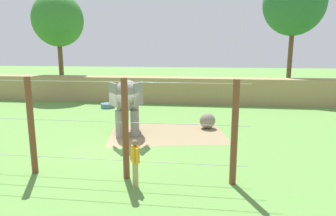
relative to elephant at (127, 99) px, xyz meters
name	(u,v)px	position (x,y,z in m)	size (l,w,h in m)	color
ground_plane	(110,149)	(-0.25, -2.38, -2.02)	(120.00, 120.00, 0.00)	#609342
dirt_patch	(168,134)	(2.13, 0.49, -2.01)	(6.27, 4.40, 0.01)	#937F5B
embankment_wall	(155,90)	(-0.25, 10.37, -0.93)	(36.00, 1.80, 2.17)	tan
elephant	(127,99)	(0.00, 0.00, 0.00)	(2.13, 4.04, 3.04)	gray
enrichment_ball	(207,121)	(4.32, 1.92, -1.56)	(0.92, 0.92, 0.92)	gray
cable_fence	(79,128)	(-0.32, -5.47, -0.17)	(11.94, 0.23, 3.68)	brown
zookeeper	(135,161)	(1.89, -6.09, -1.09)	(0.41, 0.54, 1.67)	tan
water_tub	(108,105)	(-3.54, 7.20, -1.83)	(1.10, 1.10, 0.35)	slate
tree_far_left	(294,3)	(12.20, 15.63, 6.76)	(5.76, 5.76, 11.84)	brown
tree_left_of_centre	(58,20)	(-9.92, 12.55, 5.21)	(4.75, 4.75, 9.76)	brown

